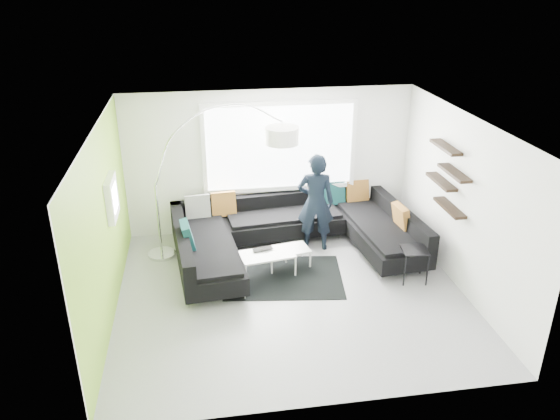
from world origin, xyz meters
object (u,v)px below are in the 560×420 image
object	(u,v)px
sectional_sofa	(295,236)
arc_lamp	(155,186)
person	(316,202)
laptop	(264,251)
side_table	(413,265)
coffee_table	(277,260)

from	to	relation	value
sectional_sofa	arc_lamp	size ratio (longest dim) A/B	1.62
arc_lamp	person	bearing A→B (deg)	-0.61
arc_lamp	laptop	xyz separation A→B (m)	(1.77, -0.84, -0.97)
side_table	person	world-z (taller)	person
coffee_table	sectional_sofa	bearing A→B (deg)	37.38
person	arc_lamp	bearing A→B (deg)	8.11
side_table	person	distance (m)	2.06
coffee_table	arc_lamp	size ratio (longest dim) A/B	0.43
sectional_sofa	person	world-z (taller)	person
person	coffee_table	bearing A→B (deg)	51.41
person	side_table	bearing A→B (deg)	145.43
coffee_table	person	world-z (taller)	person
laptop	arc_lamp	bearing A→B (deg)	142.82
coffee_table	person	distance (m)	1.30
sectional_sofa	laptop	bearing A→B (deg)	-150.63
arc_lamp	side_table	bearing A→B (deg)	-17.90
sectional_sofa	laptop	world-z (taller)	sectional_sofa
arc_lamp	laptop	bearing A→B (deg)	-23.49
person	laptop	xyz separation A→B (m)	(-1.05, -0.72, -0.52)
sectional_sofa	arc_lamp	xyz separation A→B (m)	(-2.40, 0.40, 0.97)
sectional_sofa	arc_lamp	world-z (taller)	arc_lamp
sectional_sofa	person	size ratio (longest dim) A/B	2.42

